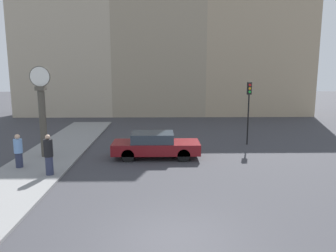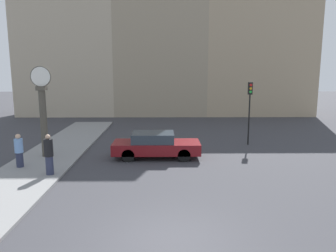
# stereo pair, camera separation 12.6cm
# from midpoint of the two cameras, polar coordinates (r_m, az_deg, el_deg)

# --- Properties ---
(ground_plane) EXTENTS (120.00, 120.00, 0.00)m
(ground_plane) POSITION_cam_midpoint_polar(r_m,az_deg,el_deg) (9.63, 0.49, -19.59)
(ground_plane) COLOR #38383D
(sidewalk_corner) EXTENTS (3.27, 22.17, 0.10)m
(sidewalk_corner) POSITION_cam_midpoint_polar(r_m,az_deg,el_deg) (19.09, -19.89, -4.88)
(sidewalk_corner) COLOR gray
(sidewalk_corner) RESTS_ON ground_plane
(building_row) EXTENTS (29.74, 5.00, 17.52)m
(building_row) POSITION_cam_midpoint_polar(r_m,az_deg,el_deg) (34.49, -1.46, 14.80)
(building_row) COLOR #B7A88E
(building_row) RESTS_ON ground_plane
(sedan_car) EXTENTS (4.64, 1.80, 1.38)m
(sedan_car) POSITION_cam_midpoint_polar(r_m,az_deg,el_deg) (17.61, -2.45, -3.31)
(sedan_car) COLOR maroon
(sedan_car) RESTS_ON ground_plane
(traffic_light_far) EXTENTS (0.26, 0.24, 3.93)m
(traffic_light_far) POSITION_cam_midpoint_polar(r_m,az_deg,el_deg) (20.93, 13.73, 4.37)
(traffic_light_far) COLOR black
(traffic_light_far) RESTS_ON ground_plane
(street_clock) EXTENTS (1.07, 0.46, 4.78)m
(street_clock) POSITION_cam_midpoint_polar(r_m,az_deg,el_deg) (18.45, -21.23, 2.08)
(street_clock) COLOR #4C473D
(street_clock) RESTS_ON sidewalk_corner
(pedestrian_black_jacket) EXTENTS (0.39, 0.39, 1.81)m
(pedestrian_black_jacket) POSITION_cam_midpoint_polar(r_m,az_deg,el_deg) (15.40, -20.28, -4.74)
(pedestrian_black_jacket) COLOR #2D334C
(pedestrian_black_jacket) RESTS_ON sidewalk_corner
(pedestrian_blue_stripe) EXTENTS (0.39, 0.39, 1.61)m
(pedestrian_blue_stripe) POSITION_cam_midpoint_polar(r_m,az_deg,el_deg) (17.11, -24.80, -3.99)
(pedestrian_blue_stripe) COLOR #2D334C
(pedestrian_blue_stripe) RESTS_ON sidewalk_corner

